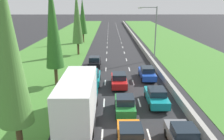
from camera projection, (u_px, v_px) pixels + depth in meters
The scene contains 19 objects.
ground_plane at pixel (114, 41), 60.24m from camera, with size 300.00×300.00×0.00m, color #28282B.
grass_verge_left at pixel (66, 41), 60.11m from camera, with size 14.00×140.00×0.04m, color #478433.
grass_verge_right at pixel (169, 41), 60.38m from camera, with size 14.00×140.00×0.04m, color #478433.
median_barrier at pixel (136, 39), 60.18m from camera, with size 0.44×120.00×0.85m, color #9E9B93.
lane_markings at pixel (114, 41), 60.24m from camera, with size 3.64×116.00×0.01m.
orange_hatchback_centre_lane_second at pixel (130, 137), 15.44m from camera, with size 1.74×3.90×1.72m.
grey_hatchback_right_lane at pixel (183, 137), 15.46m from camera, with size 1.74×3.90×1.72m.
white_box_truck_left_lane at pixel (79, 99), 18.15m from camera, with size 2.46×9.40×4.18m.
green_hatchback_centre_lane at pixel (125, 105), 20.37m from camera, with size 1.74×3.90×1.72m.
teal_sedan_left_lane at pixel (93, 77), 27.99m from camera, with size 1.82×4.50×1.64m.
teal_sedan_right_lane at pixel (156, 96), 22.27m from camera, with size 1.82×4.50×1.64m.
black_sedan_left_lane at pixel (95, 62), 35.41m from camera, with size 1.82×4.50×1.64m.
blue_sedan_right_lane at pixel (147, 73), 29.72m from camera, with size 1.82×4.50×1.64m.
red_sedan_centre_lane at pixel (119, 80), 27.07m from camera, with size 1.82×4.50×1.64m.
poplar_tree_nearest at pixel (8, 45), 13.18m from camera, with size 2.11×2.11×12.24m.
poplar_tree_second at pixel (53, 24), 25.90m from camera, with size 2.11×2.11×12.31m.
poplar_tree_third at pixel (77, 17), 42.33m from camera, with size 2.10×2.10×11.84m.
poplar_tree_fourth at pixel (83, 16), 56.08m from camera, with size 2.07×2.07×10.89m.
street_light_mast at pixel (154, 29), 38.78m from camera, with size 3.20×0.28×9.00m.
Camera 1 is at (-1.18, 0.03, 9.48)m, focal length 36.85 mm.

